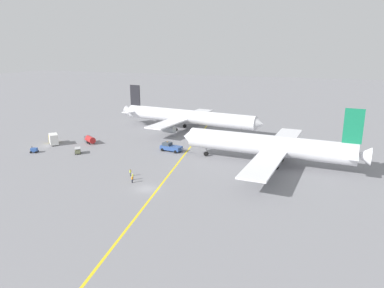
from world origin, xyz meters
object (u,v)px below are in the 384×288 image
object	(u,v)px
airliner_being_pushed	(270,146)
ground_crew_marshaller_foreground	(130,172)
pushback_tug	(171,147)
gse_fuel_bowser_stubby	(90,139)
ground_crew_wing_walker_right	(132,179)
ground_crew_ramp_agent_by_cones	(133,177)
gse_baggage_cart_trailing	(78,151)
airliner_at_gate_left	(187,117)
gse_gpu_cart_small	(34,150)
gse_catering_truck_tall	(53,139)

from	to	relation	value
airliner_being_pushed	ground_crew_marshaller_foreground	xyz separation A→B (m)	(-29.84, -20.70, -4.09)
pushback_tug	gse_fuel_bowser_stubby	bearing A→B (deg)	-178.17
ground_crew_marshaller_foreground	ground_crew_wing_walker_right	world-z (taller)	ground_crew_marshaller_foreground
ground_crew_ramp_agent_by_cones	ground_crew_wing_walker_right	distance (m)	1.81
airliner_being_pushed	gse_baggage_cart_trailing	world-z (taller)	airliner_being_pushed
ground_crew_ramp_agent_by_cones	ground_crew_wing_walker_right	world-z (taller)	ground_crew_wing_walker_right
airliner_at_gate_left	ground_crew_marshaller_foreground	size ratio (longest dim) A/B	32.55
airliner_at_gate_left	pushback_tug	world-z (taller)	airliner_at_gate_left
ground_crew_marshaller_foreground	ground_crew_wing_walker_right	size ratio (longest dim) A/B	1.05
airliner_at_gate_left	ground_crew_wing_walker_right	size ratio (longest dim) A/B	34.22
gse_baggage_cart_trailing	gse_fuel_bowser_stubby	distance (m)	11.46
airliner_being_pushed	ground_crew_marshaller_foreground	distance (m)	36.55
ground_crew_wing_walker_right	pushback_tug	bearing A→B (deg)	94.31
ground_crew_wing_walker_right	gse_gpu_cart_small	bearing A→B (deg)	163.42
airliner_being_pushed	ground_crew_marshaller_foreground	size ratio (longest dim) A/B	28.86
airliner_at_gate_left	gse_gpu_cart_small	xyz separation A→B (m)	(-31.80, -42.60, -4.24)
gse_baggage_cart_trailing	ground_crew_ramp_agent_by_cones	size ratio (longest dim) A/B	1.98
airliner_being_pushed	ground_crew_wing_walker_right	xyz separation A→B (m)	(-27.27, -24.43, -4.14)
gse_gpu_cart_small	gse_baggage_cart_trailing	bearing A→B (deg)	15.79
airliner_being_pushed	pushback_tug	world-z (taller)	airliner_being_pushed
gse_baggage_cart_trailing	ground_crew_ramp_agent_by_cones	bearing A→B (deg)	-27.90
airliner_being_pushed	ground_crew_ramp_agent_by_cones	bearing A→B (deg)	-140.90
gse_gpu_cart_small	airliner_being_pushed	bearing A→B (deg)	11.00
gse_gpu_cart_small	ground_crew_ramp_agent_by_cones	xyz separation A→B (m)	(38.11, -9.93, 0.02)
gse_catering_truck_tall	ground_crew_wing_walker_right	bearing A→B (deg)	-27.89
airliner_at_gate_left	gse_catering_truck_tall	xyz separation A→B (m)	(-32.77, -33.08, -3.28)
ground_crew_ramp_agent_by_cones	gse_baggage_cart_trailing	bearing A→B (deg)	152.10
airliner_being_pushed	gse_fuel_bowser_stubby	xyz separation A→B (m)	(-57.12, 1.59, -3.66)
gse_fuel_bowser_stubby	ground_crew_marshaller_foreground	distance (m)	35.23
pushback_tug	ground_crew_wing_walker_right	world-z (taller)	pushback_tug
airliner_at_gate_left	pushback_tug	distance (m)	28.00
gse_catering_truck_tall	ground_crew_marshaller_foreground	size ratio (longest dim) A/B	3.38
gse_gpu_cart_small	ground_crew_marshaller_foreground	bearing A→B (deg)	-12.19
gse_baggage_cart_trailing	pushback_tug	bearing A→B (deg)	25.88
airliner_at_gate_left	pushback_tug	bearing A→B (deg)	-79.50
gse_fuel_bowser_stubby	ground_crew_wing_walker_right	xyz separation A→B (m)	(29.84, -26.01, -0.48)
gse_baggage_cart_trailing	ground_crew_wing_walker_right	distance (m)	30.32
airliner_being_pushed	gse_baggage_cart_trailing	distance (m)	54.50
gse_fuel_bowser_stubby	ground_crew_marshaller_foreground	size ratio (longest dim) A/B	2.98
gse_catering_truck_tall	airliner_being_pushed	bearing A→B (deg)	2.85
gse_baggage_cart_trailing	ground_crew_wing_walker_right	xyz separation A→B (m)	(26.27, -15.14, -0.00)
airliner_at_gate_left	ground_crew_wing_walker_right	distance (m)	54.79
airliner_being_pushed	gse_gpu_cart_small	xyz separation A→B (m)	(-66.15, -12.85, -4.20)
airliner_being_pushed	ground_crew_ramp_agent_by_cones	xyz separation A→B (m)	(-28.04, -22.79, -4.18)
pushback_tug	gse_catering_truck_tall	xyz separation A→B (m)	(-37.82, -5.81, 0.56)
ground_crew_marshaller_foreground	ground_crew_ramp_agent_by_cones	xyz separation A→B (m)	(1.80, -2.09, -0.09)
gse_catering_truck_tall	ground_crew_marshaller_foreground	distance (m)	41.14
gse_gpu_cart_small	ground_crew_wing_walker_right	bearing A→B (deg)	-16.58
airliner_at_gate_left	gse_fuel_bowser_stubby	bearing A→B (deg)	-128.95
pushback_tug	ground_crew_marshaller_foreground	xyz separation A→B (m)	(-0.54, -23.17, -0.28)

